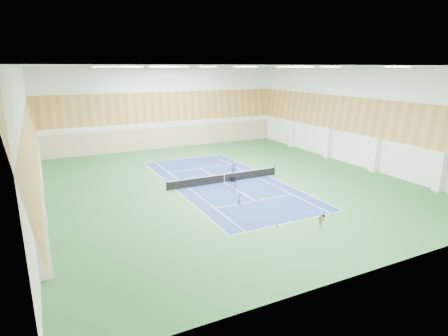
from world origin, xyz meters
The scene contains 22 objects.
ground centered at (0.00, 0.00, 0.00)m, with size 40.00×40.00×0.00m, color #2A6333.
room_shell centered at (0.00, 0.00, 6.00)m, with size 36.00×40.00×12.00m, color white, non-canonical shape.
wood_cladding centered at (0.00, 0.00, 8.00)m, with size 36.00×40.00×8.00m, color #BE8A46, non-canonical shape.
ceiling_light_grid centered at (0.00, 0.00, 11.92)m, with size 21.40×25.40×0.06m, color white, non-canonical shape.
court_surface centered at (0.00, 0.00, 0.01)m, with size 10.97×23.77×0.01m, color navy.
tennis_balls_scatter centered at (0.00, 0.00, 0.05)m, with size 10.57×22.77×0.07m, color yellow, non-canonical shape.
tennis_net centered at (0.00, 0.00, 0.55)m, with size 12.80×0.10×1.10m, color black, non-canonical shape.
back_curtain centered at (0.00, 19.75, 1.60)m, with size 35.40×0.16×3.20m, color #C6B793.
door_left_a centered at (-17.92, -8.00, 1.10)m, with size 0.08×1.80×2.20m, color #593319.
door_left_b centered at (-17.92, 0.00, 1.10)m, with size 0.08×1.80×2.20m, color #593319.
coach centered at (1.44, 0.67, 0.87)m, with size 0.64×0.42×1.75m, color navy.
child_court centered at (-1.74, -6.61, 0.54)m, with size 0.52×0.41×1.08m, color #919199.
child_apron centered at (1.48, -13.61, 0.54)m, with size 0.64×0.26×1.08m, color tan.
ball_cart centered at (-0.02, -1.92, 0.50)m, with size 0.58×0.58×1.00m, color black, non-canonical shape.
cone_svc_a centered at (-3.97, -5.90, 0.12)m, with size 0.21×0.21×0.23m, color orange.
cone_svc_b centered at (-1.36, -6.80, 0.10)m, with size 0.17×0.17×0.19m, color #FF610D.
cone_svc_c centered at (0.66, -6.17, 0.11)m, with size 0.20×0.20×0.22m, color orange.
cone_svc_d centered at (3.28, -6.43, 0.11)m, with size 0.20×0.20×0.22m, color #FE5A0D.
cone_base_a centered at (-3.97, -12.26, 0.10)m, with size 0.18×0.18×0.20m, color orange.
cone_base_b centered at (-1.52, -12.09, 0.10)m, with size 0.19×0.19×0.21m, color red.
cone_base_c centered at (1.38, -11.65, 0.11)m, with size 0.20×0.20×0.22m, color #DA570B.
cone_base_d centered at (3.82, -12.33, 0.11)m, with size 0.20×0.20×0.22m, color #DC400B.
Camera 1 is at (-17.04, -34.11, 11.92)m, focal length 30.00 mm.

